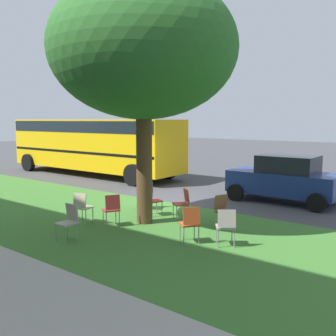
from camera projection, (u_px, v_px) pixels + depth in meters
The scene contains 14 objects.
ground at pixel (167, 200), 13.48m from camera, with size 80.00×80.00×0.00m, color #424247.
grass_verge at pixel (100, 219), 10.96m from camera, with size 48.00×6.00×0.01m, color #3D752D.
street_tree at pixel (143, 50), 10.00m from camera, with size 5.03×5.03×6.59m.
chair_0 at pixel (226, 224), 8.53m from camera, with size 0.58×0.58×0.88m.
chair_1 at pixel (69, 219), 8.95m from camera, with size 0.42×0.42×0.88m.
chair_2 at pixel (223, 209), 10.04m from camera, with size 0.54×0.54×0.88m.
chair_3 at pixel (152, 198), 11.33m from camera, with size 0.55×0.55×0.88m.
chair_4 at pixel (82, 205), 10.43m from camera, with size 0.51×0.51×0.88m.
chair_5 at pixel (190, 222), 8.75m from camera, with size 0.59×0.58×0.88m.
chair_6 at pixel (146, 193), 12.18m from camera, with size 0.54×0.54×0.88m.
chair_7 at pixel (112, 207), 10.17m from camera, with size 0.57×0.56×0.88m.
chair_8 at pixel (183, 201), 10.93m from camera, with size 0.58×0.59×0.88m.
parked_car at pixel (284, 178), 13.16m from camera, with size 3.70×1.92×1.65m.
school_bus at pixel (93, 141), 19.63m from camera, with size 10.40×2.80×2.88m.
Camera 1 is at (-8.04, 10.50, 2.87)m, focal length 40.27 mm.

